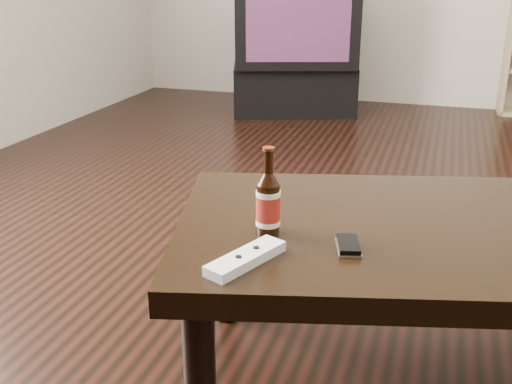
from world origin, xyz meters
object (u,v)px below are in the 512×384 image
(beer_bottle, at_px, (268,204))
(remote, at_px, (246,258))
(tv, at_px, (296,20))
(tv_stand, at_px, (294,89))
(coffee_table, at_px, (426,246))
(phone, at_px, (348,246))

(beer_bottle, xyz_separation_m, remote, (-0.00, -0.16, -0.06))
(remote, bearing_deg, tv, 125.48)
(tv_stand, relative_size, beer_bottle, 4.25)
(beer_bottle, relative_size, remote, 1.01)
(coffee_table, height_order, remote, remote)
(tv, height_order, phone, tv)
(coffee_table, bearing_deg, beer_bottle, -154.99)
(tv_stand, height_order, coffee_table, coffee_table)
(tv_stand, distance_m, phone, 3.30)
(tv_stand, bearing_deg, tv, -90.00)
(tv, relative_size, phone, 9.30)
(tv_stand, distance_m, beer_bottle, 3.23)
(phone, xyz_separation_m, remote, (-0.20, -0.14, 0.00))
(coffee_table, distance_m, phone, 0.27)
(tv, distance_m, coffee_table, 3.16)
(tv, bearing_deg, remote, -95.72)
(remote, bearing_deg, tv_stand, 125.48)
(phone, bearing_deg, beer_bottle, 156.20)
(tv_stand, height_order, phone, phone)
(phone, bearing_deg, tv_stand, 90.62)
(beer_bottle, relative_size, phone, 1.98)
(beer_bottle, bearing_deg, tv_stand, 103.14)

